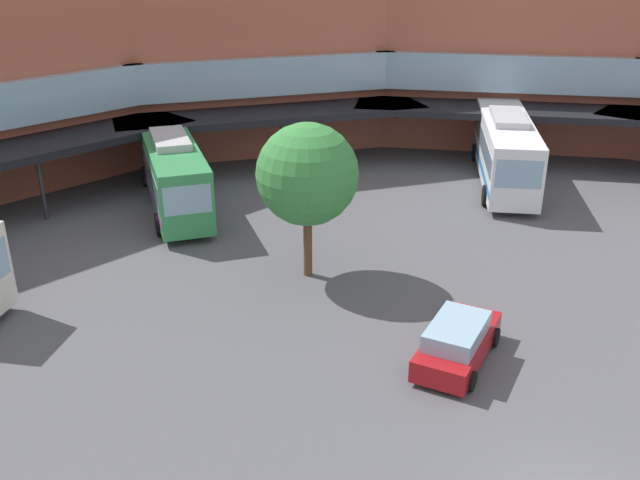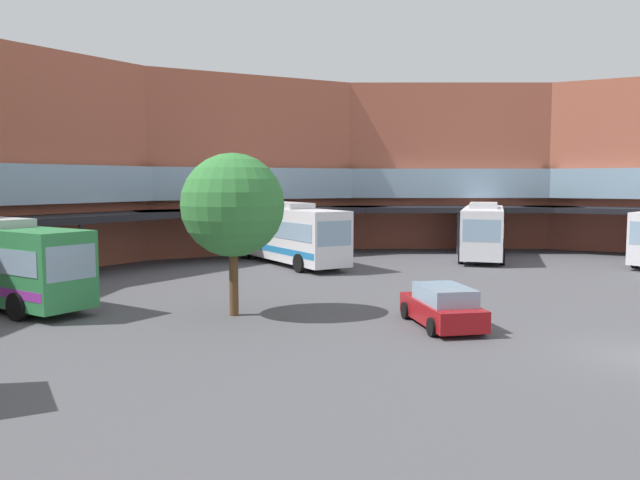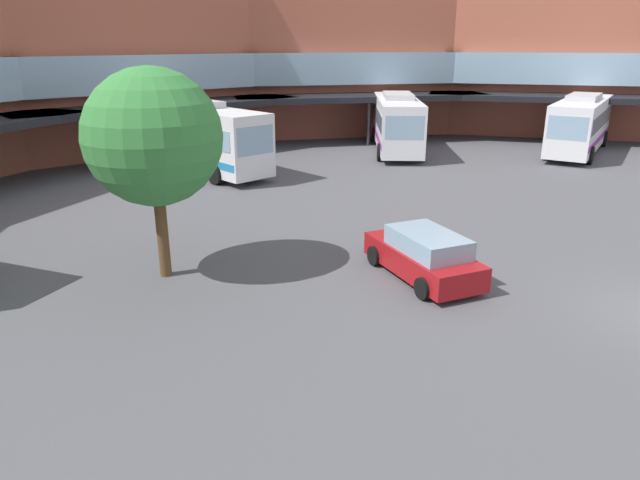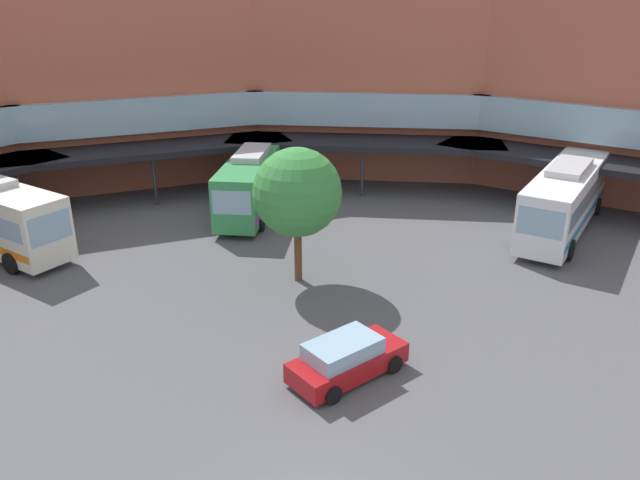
{
  "view_description": "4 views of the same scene",
  "coord_description": "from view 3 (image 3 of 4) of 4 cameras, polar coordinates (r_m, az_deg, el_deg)",
  "views": [
    {
      "loc": [
        -9.97,
        -10.53,
        13.08
      ],
      "look_at": [
        -2.94,
        11.33,
        3.01
      ],
      "focal_mm": 39.39,
      "sensor_mm": 36.0,
      "label": 1
    },
    {
      "loc": [
        -21.38,
        -2.47,
        5.34
      ],
      "look_at": [
        2.23,
        13.62,
        2.71
      ],
      "focal_mm": 36.2,
      "sensor_mm": 36.0,
      "label": 2
    },
    {
      "loc": [
        -16.32,
        3.87,
        7.06
      ],
      "look_at": [
        -1.01,
        9.88,
        1.33
      ],
      "focal_mm": 32.09,
      "sensor_mm": 36.0,
      "label": 3
    },
    {
      "loc": [
        1.52,
        -11.89,
        13.05
      ],
      "look_at": [
        -1.34,
        14.3,
        2.23
      ],
      "focal_mm": 34.87,
      "sensor_mm": 36.0,
      "label": 4
    }
  ],
  "objects": [
    {
      "name": "bus_2",
      "position": [
        39.43,
        7.67,
        11.58
      ],
      "size": [
        10.71,
        5.85,
        3.84
      ],
      "rotation": [
        0.0,
        0.0,
        3.47
      ],
      "color": "white",
      "rests_on": "ground"
    },
    {
      "name": "plaza_tree",
      "position": [
        17.77,
        -16.29,
        9.76
      ],
      "size": [
        4.08,
        4.08,
        6.44
      ],
      "color": "brown",
      "rests_on": "ground"
    },
    {
      "name": "parked_car",
      "position": [
        18.15,
        10.31,
        -1.51
      ],
      "size": [
        4.38,
        4.38,
        1.53
      ],
      "rotation": [
        0.0,
        0.0,
        0.78
      ],
      "color": "#A51419",
      "rests_on": "ground"
    },
    {
      "name": "station_building",
      "position": [
        23.01,
        -24.29,
        15.46
      ],
      "size": [
        76.3,
        43.56,
        12.88
      ],
      "color": "#AD5942",
      "rests_on": "ground"
    },
    {
      "name": "bus_4",
      "position": [
        33.97,
        -12.43,
        10.2
      ],
      "size": [
        7.28,
        11.58,
        3.96
      ],
      "rotation": [
        0.0,
        0.0,
        4.27
      ],
      "color": "white",
      "rests_on": "ground"
    },
    {
      "name": "bus_5",
      "position": [
        41.98,
        24.51,
        10.51
      ],
      "size": [
        10.85,
        4.3,
        3.83
      ],
      "rotation": [
        0.0,
        0.0,
        2.97
      ],
      "color": "white",
      "rests_on": "ground"
    }
  ]
}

